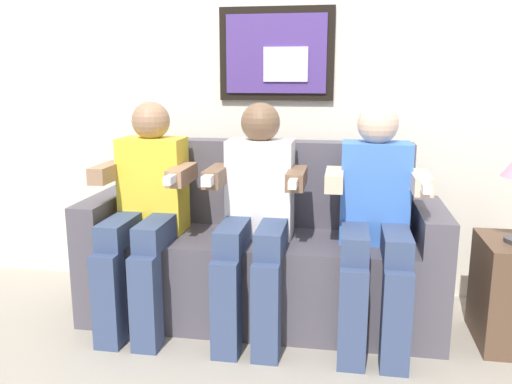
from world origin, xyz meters
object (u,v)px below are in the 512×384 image
(couch, at_px, (262,258))
(person_on_left, at_px, (146,206))
(person_on_right, at_px, (375,216))
(person_in_middle, at_px, (256,211))

(couch, relative_size, person_on_left, 1.61)
(couch, bearing_deg, person_on_right, -16.75)
(person_on_left, height_order, person_in_middle, same)
(couch, height_order, person_on_left, person_on_left)
(couch, relative_size, person_in_middle, 1.61)
(person_on_left, bearing_deg, couch, 16.78)
(couch, xyz_separation_m, person_on_right, (0.55, -0.17, 0.29))
(couch, xyz_separation_m, person_on_left, (-0.55, -0.17, 0.29))
(person_on_left, height_order, person_on_right, same)
(person_in_middle, relative_size, person_on_right, 1.00)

